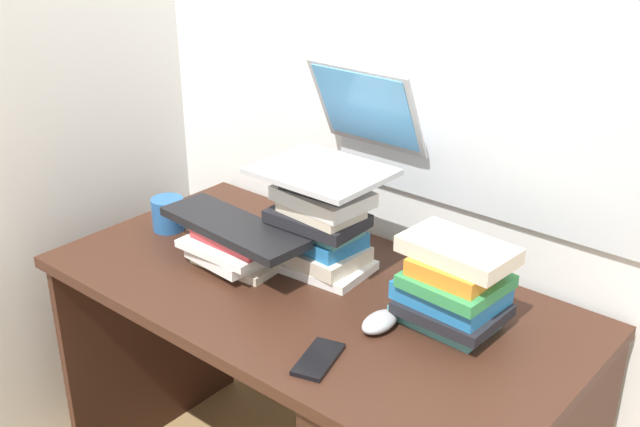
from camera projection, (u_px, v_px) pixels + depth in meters
name	position (u px, v px, depth m)	size (l,w,h in m)	color
wall_back	(412.00, 34.00, 1.91)	(6.00, 0.06, 2.60)	white
wall_left	(69.00, 14.00, 2.16)	(0.05, 6.00, 2.60)	silver
book_stack_tall	(322.00, 224.00, 1.92)	(0.25, 0.19, 0.25)	white
book_stack_keyboard_riser	(236.00, 248.00, 1.96)	(0.24, 0.19, 0.10)	beige
book_stack_side	(453.00, 286.00, 1.69)	(0.25, 0.20, 0.20)	teal
laptop	(341.00, 144.00, 1.89)	(0.30, 0.35, 0.23)	#B7BABF
keyboard	(233.00, 227.00, 1.94)	(0.42, 0.14, 0.02)	black
computer_mouse	(380.00, 322.00, 1.71)	(0.06, 0.10, 0.04)	#A5A8AD
mug	(169.00, 214.00, 2.16)	(0.13, 0.09, 0.09)	#265999
cell_phone	(318.00, 359.00, 1.60)	(0.07, 0.14, 0.01)	black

